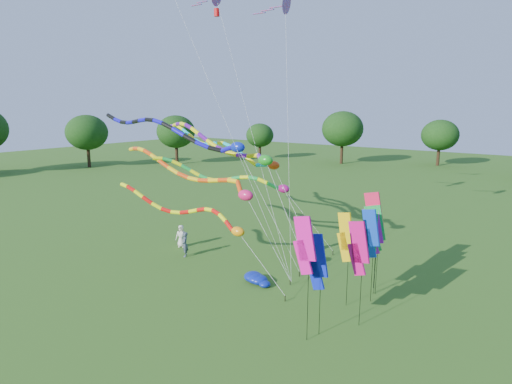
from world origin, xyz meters
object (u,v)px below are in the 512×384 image
Objects in this scene: blue_nylon_heap at (260,279)px; person_c at (303,242)px; tube_kite_red at (195,214)px; tube_kite_orange at (197,175)px; person_a at (181,236)px; person_b at (185,244)px.

person_c is (-0.44, 5.30, 0.62)m from blue_nylon_heap.
tube_kite_red is at bearing -162.57° from blue_nylon_heap.
tube_kite_orange is at bearing 124.16° from person_c.
person_a is at bearing 143.42° from tube_kite_red.
person_c is at bearing -8.08° from person_a.
tube_kite_red is 7.71m from person_c.
blue_nylon_heap is at bearing 43.51° from person_b.
tube_kite_red is 6.34× the size of person_c.
person_c is (3.23, 6.45, -2.71)m from tube_kite_red.
tube_kite_orange is 9.39× the size of person_b.
tube_kite_orange is (-2.58, 2.92, 1.57)m from tube_kite_red.
person_b is (-0.10, -1.14, -4.36)m from tube_kite_orange.
tube_kite_orange is at bearing 129.82° from tube_kite_red.
tube_kite_orange is at bearing 164.21° from blue_nylon_heap.
person_a is (-1.68, 0.06, -4.39)m from tube_kite_orange.
person_a is 0.96× the size of person_b.
person_a is 0.87× the size of person_c.
person_a is (-4.27, 2.98, -2.83)m from tube_kite_red.
person_b reaches higher than blue_nylon_heap.
person_c reaches higher than person_b.
person_b is (1.58, -1.20, 0.03)m from person_a.
tube_kite_red is 5.10m from blue_nylon_heap.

